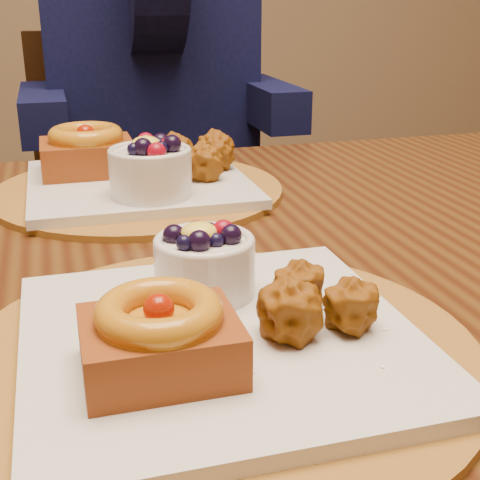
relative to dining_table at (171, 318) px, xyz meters
name	(u,v)px	position (x,y,z in m)	size (l,w,h in m)	color
dining_table	(171,318)	(0.00, 0.00, 0.00)	(1.60, 0.90, 0.76)	#341709
place_setting_near	(216,328)	(0.00, -0.22, 0.10)	(0.38, 0.38, 0.08)	brown
place_setting_far	(135,173)	(0.00, 0.21, 0.11)	(0.38, 0.38, 0.09)	brown
chair_far	(128,217)	(0.05, 0.86, -0.17)	(0.52, 0.52, 0.92)	black
diner	(148,36)	(0.11, 0.81, 0.24)	(0.53, 0.51, 0.86)	black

